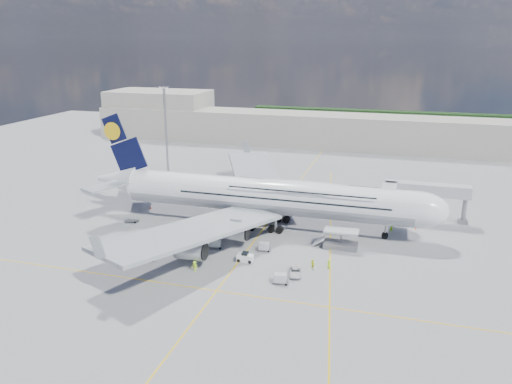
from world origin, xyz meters
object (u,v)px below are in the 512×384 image
(dolly_row_b, at_px, (141,254))
(crew_tug, at_px, (195,266))
(cargo_loader, at_px, (340,242))
(catering_truck_inner, at_px, (246,182))
(catering_truck_outer, at_px, (261,180))
(cone_wing_right_inner, at_px, (199,245))
(dolly_row_a, at_px, (149,258))
(crew_wing, at_px, (139,248))
(airliner, at_px, (267,196))
(dolly_nose_near, at_px, (264,246))
(baggage_tug, at_px, (245,258))
(cone_tail, at_px, (150,208))
(dolly_nose_far, at_px, (280,278))
(service_van, at_px, (295,272))
(cone_nose, at_px, (416,228))
(dolly_back, at_px, (132,221))
(dolly_row_c, at_px, (216,243))
(cone_wing_left_outer, at_px, (240,190))
(crew_loader, at_px, (312,264))
(light_mast, at_px, (166,129))
(cone_wing_left_inner, at_px, (223,199))
(jet_bridge, at_px, (412,193))
(crew_nose, at_px, (391,228))
(crew_van, at_px, (329,264))

(dolly_row_b, distance_m, crew_tug, 12.74)
(cargo_loader, xyz_separation_m, catering_truck_inner, (-29.27, 32.56, 0.51))
(catering_truck_outer, bearing_deg, cone_wing_right_inner, -98.72)
(dolly_row_a, bearing_deg, cargo_loader, 9.41)
(dolly_row_a, bearing_deg, crew_wing, 128.93)
(airliner, relative_size, crew_tug, 40.26)
(dolly_nose_near, relative_size, baggage_tug, 0.91)
(catering_truck_inner, bearing_deg, cone_tail, -129.34)
(dolly_nose_far, xyz_separation_m, service_van, (1.75, 3.57, -0.31))
(cone_nose, bearing_deg, dolly_back, -167.75)
(dolly_row_b, xyz_separation_m, dolly_back, (-10.69, 15.29, 0.02))
(cone_tail, bearing_deg, dolly_row_b, -65.94)
(airliner, bearing_deg, dolly_row_c, -115.26)
(catering_truck_inner, distance_m, cone_wing_right_inner, 39.68)
(dolly_row_a, relative_size, cone_wing_left_outer, 4.88)
(crew_loader, bearing_deg, dolly_row_b, -137.28)
(light_mast, distance_m, catering_truck_inner, 31.31)
(baggage_tug, bearing_deg, dolly_row_c, 149.69)
(airliner, distance_m, crew_wing, 28.72)
(crew_loader, bearing_deg, airliner, 163.07)
(dolly_back, relative_size, service_van, 0.74)
(catering_truck_inner, bearing_deg, dolly_nose_near, -70.03)
(baggage_tug, distance_m, crew_loader, 12.28)
(cone_wing_left_inner, bearing_deg, baggage_tug, -63.84)
(airliner, bearing_deg, cone_tail, 173.73)
(dolly_back, distance_m, cone_nose, 61.49)
(dolly_row_a, relative_size, dolly_nose_far, 1.07)
(jet_bridge, bearing_deg, light_mast, 160.98)
(service_van, bearing_deg, cone_tail, 137.29)
(dolly_nose_far, distance_m, cone_nose, 38.53)
(jet_bridge, distance_m, cone_tail, 59.92)
(dolly_row_a, bearing_deg, dolly_back, 112.54)
(cargo_loader, distance_m, catering_truck_inner, 43.79)
(cone_wing_left_outer, bearing_deg, crew_nose, -25.25)
(dolly_row_b, bearing_deg, crew_nose, 49.33)
(cone_wing_left_inner, bearing_deg, dolly_row_a, -92.12)
(dolly_row_b, bearing_deg, crew_tug, 4.50)
(dolly_row_c, relative_size, dolly_nose_near, 1.15)
(cone_wing_left_inner, distance_m, cone_wing_left_outer, 8.65)
(crew_loader, relative_size, cone_wing_left_inner, 3.07)
(crew_nose, bearing_deg, dolly_row_b, -173.42)
(cone_wing_left_outer, bearing_deg, catering_truck_outer, 51.12)
(service_van, height_order, cone_nose, service_van)
(airliner, height_order, cone_tail, airliner)
(dolly_row_c, height_order, cone_nose, dolly_row_c)
(dolly_row_c, height_order, crew_loader, crew_loader)
(cone_wing_left_outer, bearing_deg, light_mast, 155.15)
(cone_nose, distance_m, cone_wing_left_inner, 46.39)
(crew_nose, relative_size, crew_van, 1.02)
(service_van, height_order, crew_nose, crew_nose)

